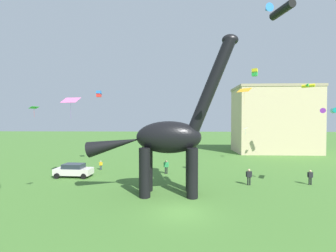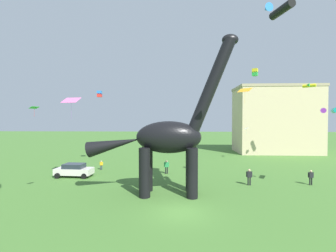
{
  "view_description": "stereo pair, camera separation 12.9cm",
  "coord_description": "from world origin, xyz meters",
  "px_view_note": "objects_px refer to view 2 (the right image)",
  "views": [
    {
      "loc": [
        -0.2,
        -16.69,
        6.61
      ],
      "look_at": [
        -1.08,
        5.16,
        6.08
      ],
      "focal_mm": 24.93,
      "sensor_mm": 36.0,
      "label": 1
    },
    {
      "loc": [
        -0.07,
        -16.68,
        6.61
      ],
      "look_at": [
        -1.08,
        5.16,
        6.08
      ],
      "focal_mm": 24.93,
      "sensor_mm": 36.0,
      "label": 2
    }
  ],
  "objects_px": {
    "person_near_flyer": "(101,164)",
    "kite_apex": "(245,90)",
    "kite_drifting": "(255,72)",
    "kite_near_low": "(309,86)",
    "parked_sedan_left": "(74,170)",
    "kite_trailing": "(332,110)",
    "person_far_spectator": "(249,175)",
    "person_photographer": "(166,166)",
    "kite_high_right": "(279,10)",
    "kite_mid_left": "(71,100)",
    "dinosaur_sculpture": "(168,137)",
    "kite_mid_center": "(34,108)",
    "kite_high_left": "(99,94)",
    "kite_far_left": "(246,128)",
    "person_vendor_side": "(311,176)"
  },
  "relations": [
    {
      "from": "person_far_spectator",
      "to": "person_photographer",
      "type": "distance_m",
      "value": 9.88
    },
    {
      "from": "person_photographer",
      "to": "kite_high_right",
      "type": "relative_size",
      "value": 0.86
    },
    {
      "from": "person_photographer",
      "to": "kite_trailing",
      "type": "relative_size",
      "value": 1.0
    },
    {
      "from": "person_photographer",
      "to": "person_near_flyer",
      "type": "bearing_deg",
      "value": 21.85
    },
    {
      "from": "kite_drifting",
      "to": "kite_trailing",
      "type": "height_order",
      "value": "kite_drifting"
    },
    {
      "from": "parked_sedan_left",
      "to": "kite_trailing",
      "type": "height_order",
      "value": "kite_trailing"
    },
    {
      "from": "parked_sedan_left",
      "to": "person_far_spectator",
      "type": "height_order",
      "value": "person_far_spectator"
    },
    {
      "from": "person_near_flyer",
      "to": "kite_apex",
      "type": "xyz_separation_m",
      "value": [
        18.23,
        -2.21,
        9.49
      ]
    },
    {
      "from": "kite_mid_center",
      "to": "kite_high_left",
      "type": "distance_m",
      "value": 16.71
    },
    {
      "from": "person_photographer",
      "to": "kite_mid_left",
      "type": "bearing_deg",
      "value": 56.95
    },
    {
      "from": "kite_mid_left",
      "to": "person_near_flyer",
      "type": "bearing_deg",
      "value": 79.35
    },
    {
      "from": "dinosaur_sculpture",
      "to": "kite_apex",
      "type": "xyz_separation_m",
      "value": [
        8.85,
        7.64,
        5.12
      ]
    },
    {
      "from": "person_far_spectator",
      "to": "kite_drifting",
      "type": "relative_size",
      "value": 2.33
    },
    {
      "from": "kite_high_right",
      "to": "kite_far_left",
      "type": "xyz_separation_m",
      "value": [
        4.86,
        23.83,
        -8.37
      ]
    },
    {
      "from": "kite_apex",
      "to": "kite_high_left",
      "type": "distance_m",
      "value": 20.46
    },
    {
      "from": "person_near_flyer",
      "to": "kite_mid_left",
      "type": "relative_size",
      "value": 0.52
    },
    {
      "from": "person_near_flyer",
      "to": "kite_near_low",
      "type": "bearing_deg",
      "value": -121.65
    },
    {
      "from": "person_vendor_side",
      "to": "kite_trailing",
      "type": "distance_m",
      "value": 7.08
    },
    {
      "from": "kite_high_left",
      "to": "kite_mid_left",
      "type": "distance_m",
      "value": 9.83
    },
    {
      "from": "person_photographer",
      "to": "dinosaur_sculpture",
      "type": "bearing_deg",
      "value": 128.02
    },
    {
      "from": "kite_trailing",
      "to": "kite_high_right",
      "type": "distance_m",
      "value": 11.67
    },
    {
      "from": "person_far_spectator",
      "to": "kite_apex",
      "type": "bearing_deg",
      "value": 142.7
    },
    {
      "from": "kite_apex",
      "to": "parked_sedan_left",
      "type": "bearing_deg",
      "value": -174.97
    },
    {
      "from": "person_near_flyer",
      "to": "kite_high_right",
      "type": "bearing_deg",
      "value": -174.97
    },
    {
      "from": "parked_sedan_left",
      "to": "person_near_flyer",
      "type": "bearing_deg",
      "value": 67.26
    },
    {
      "from": "kite_drifting",
      "to": "kite_apex",
      "type": "relative_size",
      "value": 0.35
    },
    {
      "from": "kite_drifting",
      "to": "kite_far_left",
      "type": "xyz_separation_m",
      "value": [
        3.63,
        15.48,
        -6.11
      ]
    },
    {
      "from": "dinosaur_sculpture",
      "to": "kite_high_left",
      "type": "bearing_deg",
      "value": 113.25
    },
    {
      "from": "person_far_spectator",
      "to": "kite_drifting",
      "type": "distance_m",
      "value": 10.39
    },
    {
      "from": "kite_mid_center",
      "to": "kite_apex",
      "type": "distance_m",
      "value": 22.08
    },
    {
      "from": "person_far_spectator",
      "to": "kite_mid_left",
      "type": "distance_m",
      "value": 20.22
    },
    {
      "from": "dinosaur_sculpture",
      "to": "kite_mid_center",
      "type": "xyz_separation_m",
      "value": [
        -10.29,
        -3.05,
        2.49
      ]
    },
    {
      "from": "kite_high_left",
      "to": "person_near_flyer",
      "type": "bearing_deg",
      "value": -68.47
    },
    {
      "from": "person_vendor_side",
      "to": "kite_apex",
      "type": "height_order",
      "value": "kite_apex"
    },
    {
      "from": "kite_drifting",
      "to": "kite_near_low",
      "type": "height_order",
      "value": "kite_near_low"
    },
    {
      "from": "parked_sedan_left",
      "to": "person_near_flyer",
      "type": "distance_m",
      "value": 4.4
    },
    {
      "from": "person_near_flyer",
      "to": "person_photographer",
      "type": "bearing_deg",
      "value": -144.7
    },
    {
      "from": "kite_trailing",
      "to": "parked_sedan_left",
      "type": "bearing_deg",
      "value": 169.46
    },
    {
      "from": "kite_drifting",
      "to": "kite_trailing",
      "type": "xyz_separation_m",
      "value": [
        6.31,
        -1.9,
        -3.87
      ]
    },
    {
      "from": "person_photographer",
      "to": "kite_near_low",
      "type": "relative_size",
      "value": 0.91
    },
    {
      "from": "person_near_flyer",
      "to": "kite_apex",
      "type": "relative_size",
      "value": 0.6
    },
    {
      "from": "kite_high_right",
      "to": "kite_mid_left",
      "type": "height_order",
      "value": "kite_high_right"
    },
    {
      "from": "person_near_flyer",
      "to": "person_far_spectator",
      "type": "distance_m",
      "value": 18.73
    },
    {
      "from": "person_photographer",
      "to": "kite_mid_left",
      "type": "xyz_separation_m",
      "value": [
        -9.98,
        -4.21,
        7.75
      ]
    },
    {
      "from": "person_far_spectator",
      "to": "person_vendor_side",
      "type": "distance_m",
      "value": 6.33
    },
    {
      "from": "person_far_spectator",
      "to": "person_vendor_side",
      "type": "xyz_separation_m",
      "value": [
        6.32,
        0.38,
        -0.08
      ]
    },
    {
      "from": "kite_drifting",
      "to": "kite_high_right",
      "type": "height_order",
      "value": "kite_high_right"
    },
    {
      "from": "kite_apex",
      "to": "kite_far_left",
      "type": "xyz_separation_m",
      "value": [
        3.3,
        10.76,
        -4.96
      ]
    },
    {
      "from": "kite_high_right",
      "to": "kite_near_low",
      "type": "height_order",
      "value": "kite_high_right"
    },
    {
      "from": "kite_mid_center",
      "to": "kite_near_low",
      "type": "xyz_separation_m",
      "value": [
        30.92,
        18.63,
        4.27
      ]
    }
  ]
}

